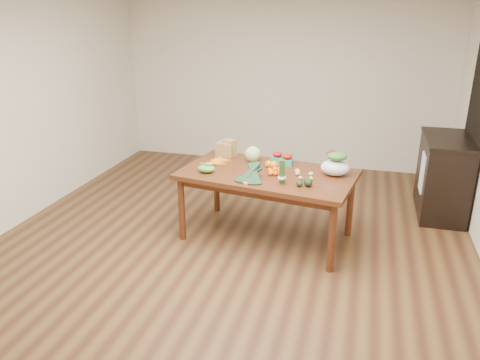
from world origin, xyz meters
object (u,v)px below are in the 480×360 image
(cabbage, at_px, (253,154))
(mandarin_cluster, at_px, (275,170))
(kale_bunch, at_px, (250,174))
(salad_bag, at_px, (335,165))
(paper_bag, at_px, (225,148))
(asparagus_bundle, at_px, (282,172))
(cabinet, at_px, (443,176))
(dining_table, at_px, (267,205))

(cabbage, height_order, mandarin_cluster, cabbage)
(kale_bunch, bearing_deg, salad_bag, 35.44)
(paper_bag, distance_m, asparagus_bundle, 1.08)
(cabinet, bearing_deg, asparagus_bundle, -138.46)
(dining_table, relative_size, paper_bag, 6.65)
(paper_bag, bearing_deg, cabinet, 17.09)
(asparagus_bundle, bearing_deg, mandarin_cluster, 123.20)
(cabbage, relative_size, kale_bunch, 0.44)
(cabbage, xyz_separation_m, asparagus_bundle, (0.44, -0.59, 0.04))
(cabinet, distance_m, asparagus_bundle, 2.28)
(paper_bag, relative_size, cabbage, 1.51)
(dining_table, xyz_separation_m, paper_bag, (-0.59, 0.44, 0.47))
(dining_table, distance_m, salad_bag, 0.84)
(cabinet, bearing_deg, dining_table, -147.62)
(asparagus_bundle, xyz_separation_m, salad_bag, (0.48, 0.38, -0.01))
(cabinet, xyz_separation_m, mandarin_cluster, (-1.80, -1.23, 0.32))
(mandarin_cluster, bearing_deg, paper_bag, 145.27)
(dining_table, bearing_deg, mandarin_cluster, -13.07)
(cabinet, relative_size, paper_bag, 3.83)
(salad_bag, bearing_deg, paper_bag, 164.87)
(paper_bag, xyz_separation_m, cabbage, (0.36, -0.14, -0.01))
(mandarin_cluster, bearing_deg, salad_bag, 12.02)
(cabbage, xyz_separation_m, kale_bunch, (0.12, -0.60, -0.01))
(cabbage, bearing_deg, cabinet, 23.03)
(cabinet, height_order, mandarin_cluster, cabinet)
(dining_table, bearing_deg, kale_bunch, -101.19)
(cabbage, relative_size, salad_bag, 0.61)
(kale_bunch, bearing_deg, cabbage, 109.92)
(paper_bag, xyz_separation_m, mandarin_cluster, (0.68, -0.47, -0.05))
(dining_table, distance_m, mandarin_cluster, 0.43)
(asparagus_bundle, bearing_deg, cabinet, 50.28)
(cabinet, height_order, cabbage, cabinet)
(dining_table, distance_m, asparagus_bundle, 0.61)
(kale_bunch, bearing_deg, paper_bag, 131.60)
(dining_table, height_order, asparagus_bundle, asparagus_bundle)
(salad_bag, bearing_deg, kale_bunch, -153.30)
(cabinet, xyz_separation_m, asparagus_bundle, (-1.68, -1.49, 0.40))
(cabbage, bearing_deg, asparagus_bundle, -53.57)
(dining_table, relative_size, cabbage, 10.04)
(mandarin_cluster, bearing_deg, asparagus_bundle, -65.55)
(dining_table, bearing_deg, cabbage, 136.61)
(cabinet, bearing_deg, paper_bag, -162.91)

